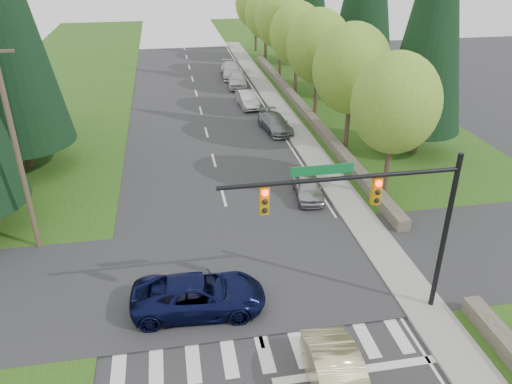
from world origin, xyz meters
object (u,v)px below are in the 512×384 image
object	(u,v)px
suv_navy	(199,295)
parked_car_a	(308,186)
parked_car_b	(275,123)
parked_car_d	(237,79)
parked_car_e	(231,70)
parked_car_c	(247,99)
sedan_champagne	(339,384)

from	to	relation	value
suv_navy	parked_car_a	size ratio (longest dim) A/B	1.42
parked_car_b	parked_car_d	bearing A→B (deg)	86.58
parked_car_d	parked_car_e	size ratio (longest dim) A/B	0.88
suv_navy	parked_car_c	world-z (taller)	suv_navy
sedan_champagne	parked_car_e	world-z (taller)	sedan_champagne
sedan_champagne	parked_car_b	distance (m)	25.39
parked_car_d	parked_car_e	distance (m)	3.93
suv_navy	parked_car_c	xyz separation A→B (m)	(6.34, 26.42, -0.08)
sedan_champagne	parked_car_b	bearing A→B (deg)	84.62
parked_car_d	parked_car_c	bearing A→B (deg)	-84.06
suv_navy	parked_car_e	distance (m)	37.55
sedan_champagne	parked_car_c	size ratio (longest dim) A/B	1.14
parked_car_a	parked_car_c	distance (m)	17.62
parked_car_a	parked_car_e	distance (m)	28.20
sedan_champagne	parked_car_c	bearing A→B (deg)	88.13
parked_car_c	parked_car_e	bearing A→B (deg)	86.83
parked_car_a	parked_car_c	bearing A→B (deg)	99.13
sedan_champagne	parked_car_e	bearing A→B (deg)	89.14
parked_car_c	parked_car_e	world-z (taller)	parked_car_e
parked_car_a	parked_car_b	bearing A→B (deg)	94.71
parked_car_b	parked_car_e	bearing A→B (deg)	85.87
parked_car_d	parked_car_a	bearing A→B (deg)	-82.03
sedan_champagne	parked_car_d	xyz separation A→B (m)	(2.34, 38.38, 0.01)
parked_car_a	parked_car_d	bearing A→B (deg)	98.36
parked_car_e	suv_navy	bearing A→B (deg)	-97.37
parked_car_d	parked_car_e	xyz separation A→B (m)	(-0.08, 3.93, -0.03)
suv_navy	parked_car_b	bearing A→B (deg)	-16.78
parked_car_a	parked_car_b	size ratio (longest dim) A/B	0.85
suv_navy	parked_car_d	world-z (taller)	parked_car_d
suv_navy	parked_car_a	distance (m)	11.24
parked_car_d	sedan_champagne	bearing A→B (deg)	-86.83
sedan_champagne	parked_car_b	world-z (taller)	sedan_champagne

